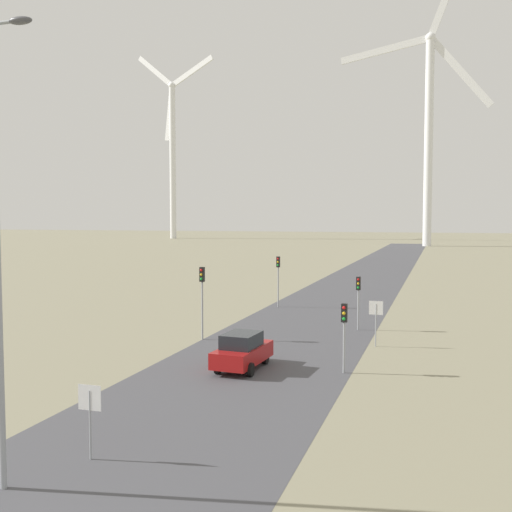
% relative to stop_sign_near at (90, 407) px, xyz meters
% --- Properties ---
extents(road_surface, '(10.00, 240.00, 0.01)m').
position_rel_stop_sign_near_xyz_m(road_surface, '(1.31, 40.77, -1.65)').
color(road_surface, '#47474C').
rests_on(road_surface, ground).
extents(stop_sign_near, '(0.81, 0.07, 2.37)m').
position_rel_stop_sign_near_xyz_m(stop_sign_near, '(0.00, 0.00, 0.00)').
color(stop_sign_near, '#93999E').
rests_on(stop_sign_near, ground).
extents(stop_sign_far, '(0.81, 0.07, 2.69)m').
position_rel_stop_sign_near_xyz_m(stop_sign_far, '(6.75, 19.24, 0.23)').
color(stop_sign_far, '#93999E').
rests_on(stop_sign_far, ground).
extents(traffic_light_post_near_left, '(0.28, 0.34, 4.50)m').
position_rel_stop_sign_near_xyz_m(traffic_light_post_near_left, '(-3.71, 18.11, 1.63)').
color(traffic_light_post_near_left, '#93999E').
rests_on(traffic_light_post_near_left, ground).
extents(traffic_light_post_near_right, '(0.28, 0.34, 3.40)m').
position_rel_stop_sign_near_xyz_m(traffic_light_post_near_right, '(5.91, 12.73, 0.84)').
color(traffic_light_post_near_right, '#93999E').
rests_on(traffic_light_post_near_right, ground).
extents(traffic_light_post_mid_left, '(0.28, 0.33, 4.27)m').
position_rel_stop_sign_near_xyz_m(traffic_light_post_mid_left, '(-2.77, 32.53, 1.47)').
color(traffic_light_post_mid_left, '#93999E').
rests_on(traffic_light_post_mid_left, ground).
extents(traffic_light_post_mid_right, '(0.28, 0.34, 3.60)m').
position_rel_stop_sign_near_xyz_m(traffic_light_post_mid_right, '(5.07, 24.12, 0.99)').
color(traffic_light_post_mid_right, '#93999E').
rests_on(traffic_light_post_mid_right, ground).
extents(car_approaching, '(2.10, 4.22, 1.83)m').
position_rel_stop_sign_near_xyz_m(car_approaching, '(0.95, 12.01, -0.74)').
color(car_approaching, maroon).
rests_on(car_approaching, ground).
extents(wind_turbine_far_left, '(32.93, 9.54, 66.57)m').
position_rel_stop_sign_near_xyz_m(wind_turbine_far_left, '(-81.93, 180.47, 30.98)').
color(wind_turbine_far_left, white).
rests_on(wind_turbine_far_left, ground).
extents(wind_turbine_left, '(39.10, 3.08, 76.23)m').
position_rel_stop_sign_near_xyz_m(wind_turbine_left, '(6.53, 147.69, 31.54)').
color(wind_turbine_left, white).
rests_on(wind_turbine_left, ground).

